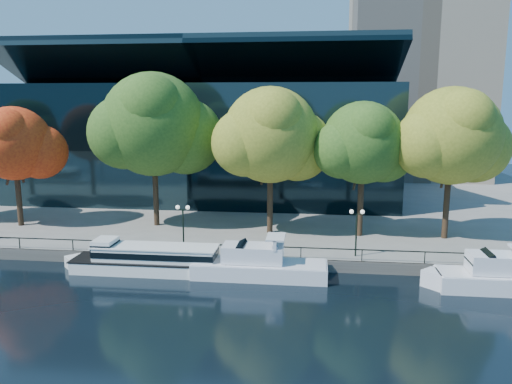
# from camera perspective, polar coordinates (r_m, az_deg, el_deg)

# --- Properties ---
(ground) EXTENTS (160.00, 160.00, 0.00)m
(ground) POSITION_cam_1_polar(r_m,az_deg,el_deg) (40.88, -9.39, -9.74)
(ground) COLOR black
(ground) RESTS_ON ground
(promenade) EXTENTS (90.00, 67.08, 1.00)m
(promenade) POSITION_cam_1_polar(r_m,az_deg,el_deg) (75.22, -1.74, 0.08)
(promenade) COLOR slate
(promenade) RESTS_ON ground
(railing) EXTENTS (88.20, 0.08, 0.99)m
(railing) POSITION_cam_1_polar(r_m,az_deg,el_deg) (43.24, -8.27, -5.87)
(railing) COLOR black
(railing) RESTS_ON promenade
(convention_building) EXTENTS (50.00, 24.57, 21.43)m
(convention_building) POSITION_cam_1_polar(r_m,az_deg,el_deg) (70.42, -5.57, 5.90)
(convention_building) COLOR black
(convention_building) RESTS_ON ground
(tour_boat) EXTENTS (14.23, 3.17, 2.70)m
(tour_boat) POSITION_cam_1_polar(r_m,az_deg,el_deg) (42.51, -12.38, -7.41)
(tour_boat) COLOR white
(tour_boat) RESTS_ON ground
(cruiser_near) EXTENTS (11.92, 3.07, 3.45)m
(cruiser_near) POSITION_cam_1_polar(r_m,az_deg,el_deg) (40.35, -0.26, -8.25)
(cruiser_near) COLOR silver
(cruiser_near) RESTS_ON ground
(cruiser_far) EXTENTS (10.92, 3.03, 3.57)m
(cruiser_far) POSITION_cam_1_polar(r_m,az_deg,el_deg) (41.77, 25.97, -8.60)
(cruiser_far) COLOR silver
(cruiser_far) RESTS_ON ground
(tree_1) EXTENTS (9.48, 7.77, 12.44)m
(tree_1) POSITION_cam_1_polar(r_m,az_deg,el_deg) (57.00, -25.80, 4.85)
(tree_1) COLOR black
(tree_1) RESTS_ON promenade
(tree_2) EXTENTS (13.25, 10.86, 15.89)m
(tree_2) POSITION_cam_1_polar(r_m,az_deg,el_deg) (52.35, -11.46, 7.33)
(tree_2) COLOR black
(tree_2) RESTS_ON promenade
(tree_3) EXTENTS (11.63, 9.54, 14.37)m
(tree_3) POSITION_cam_1_polar(r_m,az_deg,el_deg) (48.39, 1.87, 6.29)
(tree_3) COLOR black
(tree_3) RESTS_ON promenade
(tree_4) EXTENTS (9.79, 8.03, 12.97)m
(tree_4) POSITION_cam_1_polar(r_m,az_deg,el_deg) (48.39, 12.29, 5.31)
(tree_4) COLOR black
(tree_4) RESTS_ON promenade
(tree_5) EXTENTS (11.33, 9.29, 14.30)m
(tree_5) POSITION_cam_1_polar(r_m,az_deg,el_deg) (49.78, 21.63, 5.75)
(tree_5) COLOR black
(tree_5) RESTS_ON promenade
(lamp_1) EXTENTS (1.26, 0.36, 4.03)m
(lamp_1) POSITION_cam_1_polar(r_m,az_deg,el_deg) (43.98, -8.35, -2.85)
(lamp_1) COLOR black
(lamp_1) RESTS_ON promenade
(lamp_2) EXTENTS (1.26, 0.36, 4.03)m
(lamp_2) POSITION_cam_1_polar(r_m,az_deg,el_deg) (42.65, 11.43, -3.37)
(lamp_2) COLOR black
(lamp_2) RESTS_ON promenade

